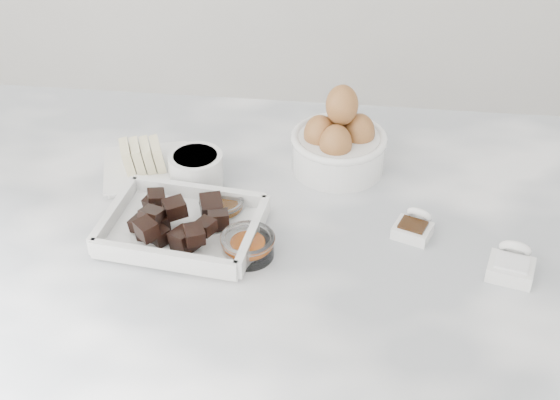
% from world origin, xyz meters
% --- Properties ---
extents(marble_slab, '(1.20, 0.80, 0.04)m').
position_xyz_m(marble_slab, '(0.00, 0.00, 0.92)').
color(marble_slab, white).
rests_on(marble_slab, cabinet).
extents(chocolate_dish, '(0.24, 0.20, 0.06)m').
position_xyz_m(chocolate_dish, '(-0.12, -0.02, 0.96)').
color(chocolate_dish, white).
rests_on(chocolate_dish, marble_slab).
extents(butter_plate, '(0.17, 0.17, 0.06)m').
position_xyz_m(butter_plate, '(-0.21, 0.13, 0.96)').
color(butter_plate, white).
rests_on(butter_plate, marble_slab).
extents(sugar_ramekin, '(0.09, 0.09, 0.05)m').
position_xyz_m(sugar_ramekin, '(-0.12, 0.12, 0.97)').
color(sugar_ramekin, white).
rests_on(sugar_ramekin, marble_slab).
extents(egg_bowl, '(0.16, 0.16, 0.15)m').
position_xyz_m(egg_bowl, '(0.10, 0.19, 0.99)').
color(egg_bowl, white).
rests_on(egg_bowl, marble_slab).
extents(honey_bowl, '(0.07, 0.07, 0.03)m').
position_xyz_m(honey_bowl, '(-0.07, 0.04, 0.96)').
color(honey_bowl, white).
rests_on(honey_bowl, marble_slab).
extents(zest_bowl, '(0.08, 0.08, 0.03)m').
position_xyz_m(zest_bowl, '(-0.02, -0.05, 0.96)').
color(zest_bowl, white).
rests_on(zest_bowl, marble_slab).
extents(vanilla_spoon, '(0.07, 0.08, 0.04)m').
position_xyz_m(vanilla_spoon, '(0.22, 0.02, 0.95)').
color(vanilla_spoon, white).
rests_on(vanilla_spoon, marble_slab).
extents(salt_spoon, '(0.07, 0.08, 0.05)m').
position_xyz_m(salt_spoon, '(0.35, -0.05, 0.96)').
color(salt_spoon, white).
rests_on(salt_spoon, marble_slab).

